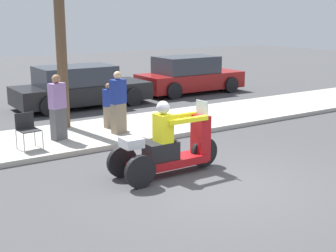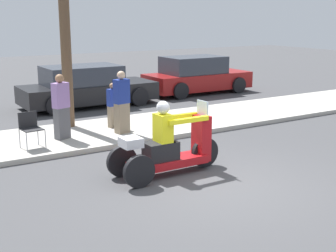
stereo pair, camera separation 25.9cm
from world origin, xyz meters
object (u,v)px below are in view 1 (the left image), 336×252
object	(u,v)px
spectator_with_child	(118,104)
tree_trunk	(62,62)
motorcycle_trike	(168,148)
spectator_end_of_line	(109,106)
spectator_by_tree	(58,109)
parked_car_lot_far	(80,87)
folding_chair_curbside	(27,127)
parked_car_lot_left	(189,76)

from	to	relation	value
spectator_with_child	tree_trunk	xyz separation A→B (m)	(-0.91, 1.43, 1.00)
spectator_with_child	motorcycle_trike	bearing A→B (deg)	-99.27
spectator_end_of_line	spectator_with_child	xyz separation A→B (m)	(-0.07, -0.68, 0.19)
spectator_by_tree	parked_car_lot_far	distance (m)	4.84
spectator_by_tree	folding_chair_curbside	world-z (taller)	spectator_by_tree
motorcycle_trike	folding_chair_curbside	xyz separation A→B (m)	(-1.90, 2.96, 0.09)
spectator_end_of_line	parked_car_lot_left	size ratio (longest dim) A/B	0.28
motorcycle_trike	spectator_by_tree	xyz separation A→B (m)	(-1.01, 3.34, 0.36)
parked_car_lot_far	spectator_end_of_line	bearing A→B (deg)	-101.51
parked_car_lot_left	spectator_end_of_line	bearing A→B (deg)	-143.93
spectator_by_tree	parked_car_lot_left	distance (m)	8.50
motorcycle_trike	spectator_with_child	xyz separation A→B (m)	(0.50, 3.09, 0.36)
motorcycle_trike	parked_car_lot_far	size ratio (longest dim) A/B	0.51
spectator_end_of_line	parked_car_lot_far	world-z (taller)	parked_car_lot_far
spectator_with_child	folding_chair_curbside	bearing A→B (deg)	-176.84
spectator_end_of_line	folding_chair_curbside	distance (m)	2.60
spectator_with_child	parked_car_lot_left	bearing A→B (deg)	40.04
folding_chair_curbside	tree_trunk	distance (m)	2.50
motorcycle_trike	spectator_by_tree	world-z (taller)	spectator_by_tree
folding_chair_curbside	parked_car_lot_far	size ratio (longest dim) A/B	0.18
spectator_end_of_line	tree_trunk	world-z (taller)	tree_trunk
folding_chair_curbside	tree_trunk	xyz separation A→B (m)	(1.50, 1.56, 1.27)
folding_chair_curbside	tree_trunk	size ratio (longest dim) A/B	0.23
spectator_with_child	folding_chair_curbside	size ratio (longest dim) A/B	1.96
motorcycle_trike	tree_trunk	world-z (taller)	tree_trunk
spectator_with_child	parked_car_lot_left	size ratio (longest dim) A/B	0.37
motorcycle_trike	spectator_end_of_line	xyz separation A→B (m)	(0.57, 3.77, 0.17)
spectator_with_child	spectator_by_tree	bearing A→B (deg)	170.48
folding_chair_curbside	spectator_end_of_line	bearing A→B (deg)	18.31
spectator_by_tree	parked_car_lot_left	size ratio (longest dim) A/B	0.37
spectator_with_child	parked_car_lot_far	distance (m)	4.56
spectator_with_child	spectator_end_of_line	bearing A→B (deg)	84.45
motorcycle_trike	spectator_end_of_line	world-z (taller)	motorcycle_trike
parked_car_lot_far	parked_car_lot_left	world-z (taller)	parked_car_lot_left
spectator_with_child	parked_car_lot_far	xyz separation A→B (m)	(0.84, 4.47, -0.22)
motorcycle_trike	parked_car_lot_left	distance (m)	10.01
spectator_by_tree	tree_trunk	xyz separation A→B (m)	(0.61, 1.17, 1.00)
spectator_end_of_line	parked_car_lot_left	xyz separation A→B (m)	(5.62, 4.09, -0.01)
motorcycle_trike	spectator_with_child	world-z (taller)	spectator_with_child
folding_chair_curbside	motorcycle_trike	bearing A→B (deg)	-57.32
parked_car_lot_left	tree_trunk	size ratio (longest dim) A/B	1.22
parked_car_lot_far	parked_car_lot_left	bearing A→B (deg)	3.57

